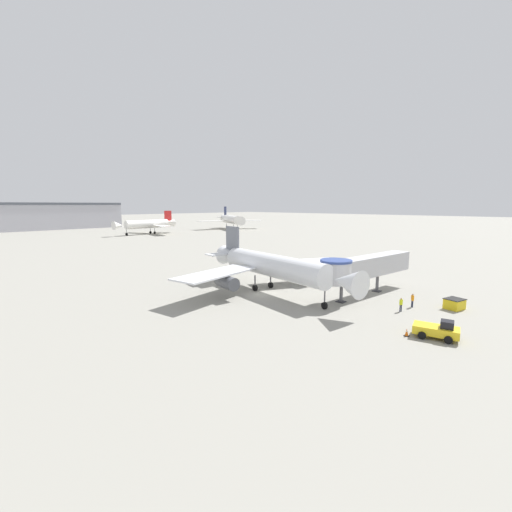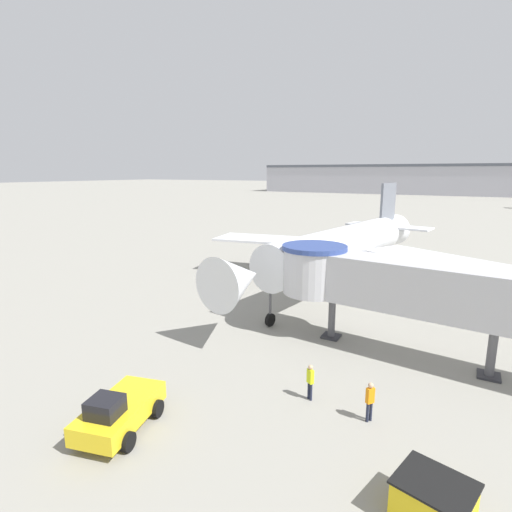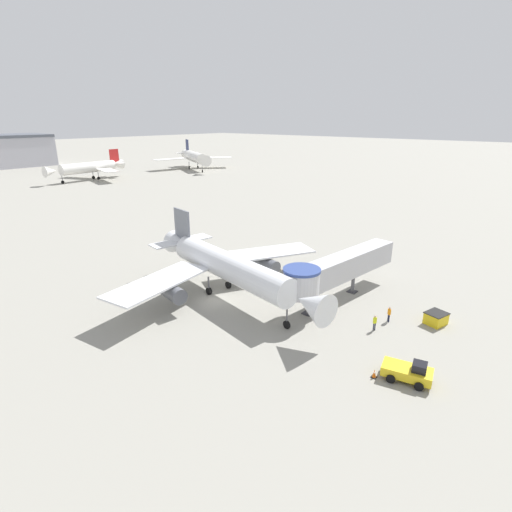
{
  "view_description": "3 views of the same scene",
  "coord_description": "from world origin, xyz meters",
  "px_view_note": "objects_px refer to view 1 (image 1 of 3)",
  "views": [
    {
      "loc": [
        -35.33,
        -33.18,
        12.91
      ],
      "look_at": [
        -0.6,
        0.27,
        5.64
      ],
      "focal_mm": 24.0,
      "sensor_mm": 36.0,
      "label": 1
    },
    {
      "loc": [
        11.72,
        -33.93,
        10.38
      ],
      "look_at": [
        -3.27,
        -6.42,
        3.76
      ],
      "focal_mm": 28.0,
      "sensor_mm": 36.0,
      "label": 2
    },
    {
      "loc": [
        -30.3,
        -32.66,
        21.15
      ],
      "look_at": [
        4.49,
        -2.84,
        5.22
      ],
      "focal_mm": 28.0,
      "sensor_mm": 36.0,
      "label": 3
    }
  ],
  "objects_px": {
    "main_airplane": "(270,266)",
    "ground_crew_wing_walker": "(401,304)",
    "jet_bridge": "(363,267)",
    "service_container_yellow": "(454,304)",
    "ground_crew_marshaller": "(412,299)",
    "background_jet_red_tail": "(148,224)",
    "pushback_tug_yellow": "(437,330)",
    "traffic_cone_apron_front": "(407,332)",
    "traffic_cone_starboard_wing": "(312,278)",
    "background_jet_navy_tail": "(231,219)"
  },
  "relations": [
    {
      "from": "traffic_cone_starboard_wing",
      "to": "pushback_tug_yellow",
      "type": "bearing_deg",
      "value": -119.49
    },
    {
      "from": "traffic_cone_apron_front",
      "to": "background_jet_red_tail",
      "type": "height_order",
      "value": "background_jet_red_tail"
    },
    {
      "from": "main_airplane",
      "to": "background_jet_red_tail",
      "type": "distance_m",
      "value": 112.75
    },
    {
      "from": "main_airplane",
      "to": "background_jet_navy_tail",
      "type": "height_order",
      "value": "background_jet_navy_tail"
    },
    {
      "from": "background_jet_navy_tail",
      "to": "pushback_tug_yellow",
      "type": "bearing_deg",
      "value": -97.62
    },
    {
      "from": "service_container_yellow",
      "to": "pushback_tug_yellow",
      "type": "bearing_deg",
      "value": -173.12
    },
    {
      "from": "jet_bridge",
      "to": "main_airplane",
      "type": "bearing_deg",
      "value": 129.82
    },
    {
      "from": "background_jet_navy_tail",
      "to": "ground_crew_wing_walker",
      "type": "bearing_deg",
      "value": -96.95
    },
    {
      "from": "jet_bridge",
      "to": "service_container_yellow",
      "type": "height_order",
      "value": "jet_bridge"
    },
    {
      "from": "jet_bridge",
      "to": "traffic_cone_starboard_wing",
      "type": "relative_size",
      "value": 32.21
    },
    {
      "from": "main_airplane",
      "to": "service_container_yellow",
      "type": "height_order",
      "value": "main_airplane"
    },
    {
      "from": "traffic_cone_apron_front",
      "to": "ground_crew_wing_walker",
      "type": "distance_m",
      "value": 8.36
    },
    {
      "from": "service_container_yellow",
      "to": "background_jet_navy_tail",
      "type": "relative_size",
      "value": 0.08
    },
    {
      "from": "pushback_tug_yellow",
      "to": "traffic_cone_starboard_wing",
      "type": "bearing_deg",
      "value": 47.16
    },
    {
      "from": "traffic_cone_starboard_wing",
      "to": "ground_crew_wing_walker",
      "type": "relative_size",
      "value": 0.34
    },
    {
      "from": "service_container_yellow",
      "to": "ground_crew_wing_walker",
      "type": "bearing_deg",
      "value": 141.95
    },
    {
      "from": "service_container_yellow",
      "to": "background_jet_navy_tail",
      "type": "height_order",
      "value": "background_jet_navy_tail"
    },
    {
      "from": "traffic_cone_starboard_wing",
      "to": "background_jet_navy_tail",
      "type": "height_order",
      "value": "background_jet_navy_tail"
    },
    {
      "from": "pushback_tug_yellow",
      "to": "traffic_cone_starboard_wing",
      "type": "height_order",
      "value": "pushback_tug_yellow"
    },
    {
      "from": "pushback_tug_yellow",
      "to": "background_jet_red_tail",
      "type": "height_order",
      "value": "background_jet_red_tail"
    },
    {
      "from": "main_airplane",
      "to": "pushback_tug_yellow",
      "type": "height_order",
      "value": "main_airplane"
    },
    {
      "from": "background_jet_navy_tail",
      "to": "background_jet_red_tail",
      "type": "bearing_deg",
      "value": -158.14
    },
    {
      "from": "main_airplane",
      "to": "background_jet_red_tail",
      "type": "height_order",
      "value": "background_jet_red_tail"
    },
    {
      "from": "service_container_yellow",
      "to": "ground_crew_wing_walker",
      "type": "height_order",
      "value": "ground_crew_wing_walker"
    },
    {
      "from": "traffic_cone_starboard_wing",
      "to": "background_jet_navy_tail",
      "type": "bearing_deg",
      "value": 54.52
    },
    {
      "from": "traffic_cone_starboard_wing",
      "to": "ground_crew_marshaller",
      "type": "distance_m",
      "value": 19.26
    },
    {
      "from": "jet_bridge",
      "to": "background_jet_navy_tail",
      "type": "height_order",
      "value": "background_jet_navy_tail"
    },
    {
      "from": "pushback_tug_yellow",
      "to": "ground_crew_marshaller",
      "type": "height_order",
      "value": "pushback_tug_yellow"
    },
    {
      "from": "jet_bridge",
      "to": "ground_crew_marshaller",
      "type": "distance_m",
      "value": 7.88
    },
    {
      "from": "jet_bridge",
      "to": "ground_crew_marshaller",
      "type": "xyz_separation_m",
      "value": [
        -0.55,
        -7.2,
        -3.16
      ]
    },
    {
      "from": "traffic_cone_starboard_wing",
      "to": "traffic_cone_apron_front",
      "type": "xyz_separation_m",
      "value": [
        -15.15,
        -21.79,
        0.1
      ]
    },
    {
      "from": "jet_bridge",
      "to": "traffic_cone_starboard_wing",
      "type": "height_order",
      "value": "jet_bridge"
    },
    {
      "from": "traffic_cone_starboard_wing",
      "to": "main_airplane",
      "type": "bearing_deg",
      "value": -177.56
    },
    {
      "from": "jet_bridge",
      "to": "service_container_yellow",
      "type": "distance_m",
      "value": 12.02
    },
    {
      "from": "pushback_tug_yellow",
      "to": "background_jet_navy_tail",
      "type": "distance_m",
      "value": 152.37
    },
    {
      "from": "traffic_cone_starboard_wing",
      "to": "ground_crew_marshaller",
      "type": "xyz_separation_m",
      "value": [
        -4.79,
        -18.63,
        0.75
      ]
    },
    {
      "from": "jet_bridge",
      "to": "service_container_yellow",
      "type": "bearing_deg",
      "value": -72.1
    },
    {
      "from": "jet_bridge",
      "to": "background_jet_red_tail",
      "type": "bearing_deg",
      "value": 81.37
    },
    {
      "from": "traffic_cone_starboard_wing",
      "to": "background_jet_red_tail",
      "type": "relative_size",
      "value": 0.02
    },
    {
      "from": "jet_bridge",
      "to": "traffic_cone_starboard_wing",
      "type": "distance_m",
      "value": 12.8
    },
    {
      "from": "main_airplane",
      "to": "ground_crew_wing_walker",
      "type": "relative_size",
      "value": 17.2
    },
    {
      "from": "background_jet_red_tail",
      "to": "pushback_tug_yellow",
      "type": "bearing_deg",
      "value": -21.95
    },
    {
      "from": "traffic_cone_starboard_wing",
      "to": "background_jet_red_tail",
      "type": "bearing_deg",
      "value": 75.63
    },
    {
      "from": "main_airplane",
      "to": "ground_crew_wing_walker",
      "type": "height_order",
      "value": "main_airplane"
    },
    {
      "from": "ground_crew_marshaller",
      "to": "background_jet_navy_tail",
      "type": "height_order",
      "value": "background_jet_navy_tail"
    },
    {
      "from": "ground_crew_wing_walker",
      "to": "background_jet_navy_tail",
      "type": "xyz_separation_m",
      "value": [
        79.99,
        119.86,
        4.16
      ]
    },
    {
      "from": "traffic_cone_starboard_wing",
      "to": "ground_crew_wing_walker",
      "type": "height_order",
      "value": "ground_crew_wing_walker"
    },
    {
      "from": "main_airplane",
      "to": "ground_crew_marshaller",
      "type": "relative_size",
      "value": 16.76
    },
    {
      "from": "traffic_cone_starboard_wing",
      "to": "ground_crew_wing_walker",
      "type": "distance_m",
      "value": 19.81
    },
    {
      "from": "main_airplane",
      "to": "background_jet_navy_tail",
      "type": "bearing_deg",
      "value": 60.15
    }
  ]
}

